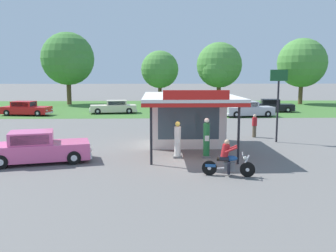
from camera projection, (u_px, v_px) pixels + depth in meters
name	position (u px, v px, depth m)	size (l,w,h in m)	color
ground_plane	(190.00, 161.00, 18.58)	(300.00, 300.00, 0.00)	slate
grass_verge_strip	(169.00, 107.00, 48.28)	(120.00, 24.00, 0.01)	#3D6B2D
service_station_kiosk	(187.00, 116.00, 22.38)	(5.09, 7.62, 3.58)	silver
gas_pump_nearside	(178.00, 141.00, 19.17)	(0.44, 0.44, 1.90)	slate
gas_pump_offside	(206.00, 139.00, 19.20)	(0.44, 0.44, 2.08)	slate
motorcycle_with_rider	(228.00, 161.00, 15.73)	(2.22, 0.78, 1.58)	black
featured_classic_sedan	(38.00, 148.00, 18.10)	(5.24, 2.93, 1.57)	#E55993
parked_car_back_row_centre_right	(249.00, 110.00, 37.81)	(5.18, 2.39, 1.56)	#B7B7BC
parked_car_second_row_spare	(272.00, 106.00, 42.61)	(5.13, 2.43, 1.46)	black
parked_car_back_row_left	(26.00, 109.00, 38.99)	(5.36, 2.62, 1.49)	red
parked_car_back_row_far_right	(114.00, 107.00, 41.02)	(5.34, 2.51, 1.44)	beige
parked_car_back_row_far_left	(187.00, 106.00, 42.31)	(5.73, 2.40, 1.56)	#7AC6D1
bystander_strolling_foreground	(254.00, 125.00, 25.42)	(0.34, 0.34, 1.59)	brown
tree_oak_right	(69.00, 60.00, 52.01)	(7.41, 7.41, 10.17)	brown
tree_oak_left	(160.00, 70.00, 52.64)	(5.31, 5.31, 7.63)	brown
tree_oak_centre	(302.00, 63.00, 52.91)	(6.96, 6.96, 9.38)	brown
tree_oak_far_left	(219.00, 66.00, 50.99)	(6.25, 6.27, 8.68)	brown
roadside_pole_sign	(278.00, 93.00, 23.28)	(1.10, 0.12, 4.59)	black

